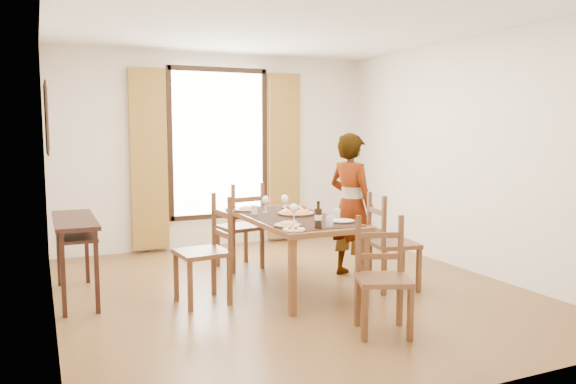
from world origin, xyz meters
name	(u,v)px	position (x,y,z in m)	size (l,w,h in m)	color
ground	(291,290)	(0.00, 0.00, 0.00)	(5.00, 5.00, 0.00)	#462316
room_shell	(285,140)	(0.00, 0.13, 1.54)	(4.60, 5.10, 2.74)	white
console_table	(75,230)	(-2.03, 0.60, 0.68)	(0.38, 1.20, 0.80)	black
dining_table	(292,223)	(0.06, 0.10, 0.69)	(0.87, 1.80, 0.76)	brown
chair_west	(206,253)	(-0.90, -0.03, 0.48)	(0.50, 0.50, 1.03)	brown
chair_north	(241,228)	(-0.15, 1.10, 0.48)	(0.53, 0.53, 1.03)	brown
chair_south	(383,280)	(0.19, -1.39, 0.44)	(0.54, 0.54, 0.94)	brown
chair_east	(391,245)	(0.96, -0.38, 0.47)	(0.51, 0.51, 1.00)	brown
man	(351,205)	(0.85, 0.24, 0.81)	(0.56, 0.68, 1.61)	#92969B
plate_sw	(288,223)	(-0.23, -0.44, 0.78)	(0.27, 0.27, 0.05)	silver
plate_se	(342,219)	(0.35, -0.44, 0.78)	(0.27, 0.27, 0.05)	silver
plate_nw	(246,208)	(-0.25, 0.67, 0.78)	(0.27, 0.27, 0.05)	silver
plate_ne	(293,206)	(0.30, 0.62, 0.78)	(0.27, 0.27, 0.05)	silver
pasta_platter	(296,210)	(0.14, 0.17, 0.81)	(0.40, 0.40, 0.10)	#B75817
caprese_plate	(294,228)	(-0.27, -0.65, 0.78)	(0.20, 0.20, 0.04)	silver
wine_glass_a	(294,213)	(-0.07, -0.24, 0.85)	(0.08, 0.08, 0.18)	white
wine_glass_b	(285,203)	(0.14, 0.47, 0.85)	(0.08, 0.08, 0.18)	white
wine_glass_c	(266,204)	(-0.09, 0.45, 0.85)	(0.08, 0.08, 0.18)	white
tumbler_a	(337,214)	(0.40, -0.24, 0.81)	(0.07, 0.07, 0.10)	silver
tumbler_b	(254,210)	(-0.25, 0.39, 0.81)	(0.07, 0.07, 0.10)	silver
tumbler_c	(330,221)	(0.12, -0.61, 0.81)	(0.07, 0.07, 0.10)	silver
wine_bottle	(318,215)	(-0.01, -0.64, 0.88)	(0.07, 0.07, 0.25)	black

